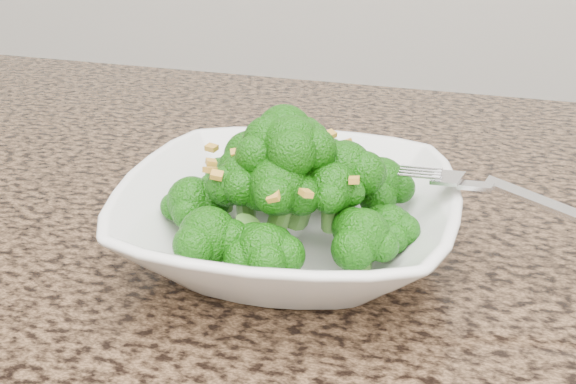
% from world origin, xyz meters
% --- Properties ---
extents(granite_counter, '(1.64, 1.04, 0.03)m').
position_xyz_m(granite_counter, '(0.00, 0.30, 0.89)').
color(granite_counter, brown).
rests_on(granite_counter, cabinet).
extents(bowl, '(0.25, 0.25, 0.06)m').
position_xyz_m(bowl, '(-0.04, 0.39, 0.93)').
color(bowl, white).
rests_on(bowl, granite_counter).
extents(broccoli_pile, '(0.20, 0.20, 0.07)m').
position_xyz_m(broccoli_pile, '(-0.04, 0.39, 0.99)').
color(broccoli_pile, '#17640B').
rests_on(broccoli_pile, bowl).
extents(garlic_topping, '(0.12, 0.12, 0.01)m').
position_xyz_m(garlic_topping, '(-0.04, 0.39, 1.03)').
color(garlic_topping, gold).
rests_on(garlic_topping, broccoli_pile).
extents(fork, '(0.18, 0.06, 0.01)m').
position_xyz_m(fork, '(0.08, 0.40, 0.96)').
color(fork, silver).
rests_on(fork, bowl).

